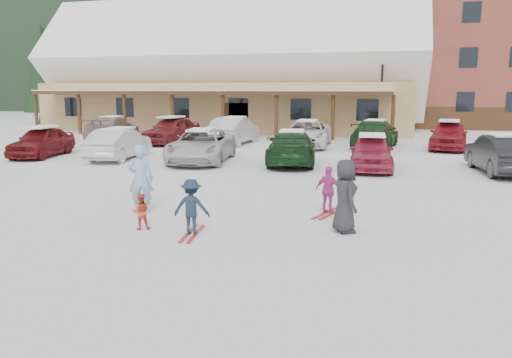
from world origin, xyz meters
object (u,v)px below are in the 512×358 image
(parked_car_4, at_px, (371,152))
(parked_car_5, at_px, (501,154))
(parked_car_3, at_px, (292,148))
(parked_car_7, at_px, (112,129))
(parked_car_9, at_px, (234,131))
(lamp_post, at_px, (382,89))
(parked_car_10, at_px, (307,134))
(parked_car_2, at_px, (201,146))
(parked_car_8, at_px, (172,130))
(parked_car_11, at_px, (375,134))
(parked_car_12, at_px, (449,135))
(toddler_red, at_px, (141,212))
(child_magenta, at_px, (329,190))
(parked_car_0, at_px, (42,142))
(bystander_dark, at_px, (345,196))
(day_lodge, at_px, (230,79))
(adult_skier, at_px, (141,179))
(child_navy, at_px, (192,207))
(parked_car_1, at_px, (119,144))

(parked_car_4, relative_size, parked_car_5, 0.91)
(parked_car_3, xyz_separation_m, parked_car_7, (-12.51, 6.67, 0.04))
(parked_car_9, bearing_deg, lamp_post, -136.62)
(parked_car_10, bearing_deg, lamp_post, 59.51)
(parked_car_2, distance_m, parked_car_10, 7.76)
(parked_car_4, relative_size, parked_car_8, 0.88)
(parked_car_3, bearing_deg, parked_car_11, -123.12)
(parked_car_12, bearing_deg, parked_car_2, -137.38)
(lamp_post, distance_m, toddler_red, 25.20)
(child_magenta, bearing_deg, parked_car_8, -34.95)
(parked_car_0, height_order, parked_car_12, parked_car_12)
(parked_car_4, relative_size, parked_car_11, 0.79)
(bystander_dark, relative_size, parked_car_8, 0.36)
(day_lodge, relative_size, parked_car_12, 6.46)
(parked_car_2, bearing_deg, parked_car_8, 115.77)
(toddler_red, xyz_separation_m, parked_car_10, (1.05, 17.30, 0.32))
(parked_car_4, relative_size, parked_car_7, 0.79)
(adult_skier, height_order, parked_car_10, adult_skier)
(day_lodge, height_order, parked_car_2, day_lodge)
(child_navy, height_order, parked_car_0, parked_car_0)
(parked_car_8, distance_m, parked_car_10, 7.95)
(parked_car_10, distance_m, parked_car_11, 3.68)
(parked_car_11, bearing_deg, parked_car_7, 7.44)
(parked_car_0, relative_size, parked_car_8, 0.90)
(lamp_post, xyz_separation_m, adult_skier, (-5.58, -23.11, -2.29))
(parked_car_11, bearing_deg, parked_car_2, 51.77)
(toddler_red, distance_m, parked_car_5, 14.17)
(day_lodge, bearing_deg, bystander_dark, -67.35)
(lamp_post, relative_size, parked_car_11, 1.07)
(parked_car_12, bearing_deg, child_navy, -103.82)
(parked_car_0, height_order, parked_car_2, parked_car_2)
(parked_car_11, bearing_deg, child_navy, 85.19)
(parked_car_11, bearing_deg, parked_car_10, 14.07)
(bystander_dark, height_order, parked_car_1, bystander_dark)
(bystander_dark, distance_m, parked_car_1, 14.36)
(adult_skier, relative_size, parked_car_8, 0.39)
(parked_car_1, height_order, parked_car_9, parked_car_9)
(parked_car_2, bearing_deg, toddler_red, -84.36)
(parked_car_9, bearing_deg, adult_skier, 101.58)
(parked_car_5, bearing_deg, child_magenta, 48.24)
(parked_car_5, xyz_separation_m, parked_car_12, (-1.07, 7.56, 0.03))
(child_navy, height_order, parked_car_3, parked_car_3)
(day_lodge, bearing_deg, parked_car_0, -100.63)
(parked_car_2, bearing_deg, parked_car_0, 174.10)
(parked_car_5, bearing_deg, toddler_red, 40.87)
(parked_car_0, distance_m, parked_car_5, 20.00)
(parked_car_0, bearing_deg, day_lodge, 70.50)
(day_lodge, height_order, parked_car_0, day_lodge)
(adult_skier, distance_m, parked_car_2, 9.10)
(parked_car_4, bearing_deg, parked_car_7, 152.85)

